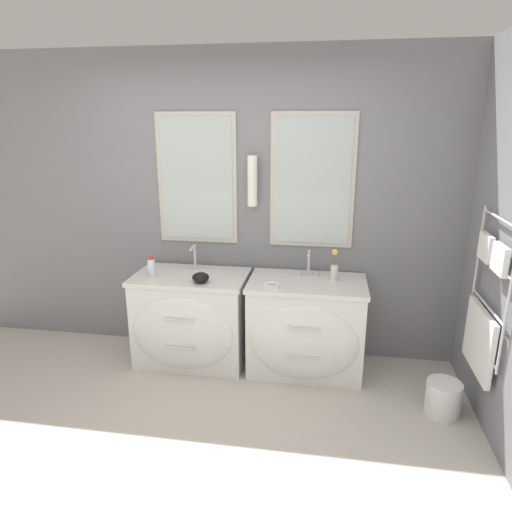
{
  "coord_description": "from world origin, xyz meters",
  "views": [
    {
      "loc": [
        0.85,
        -2.14,
        2.03
      ],
      "look_at": [
        0.31,
        1.15,
        1.03
      ],
      "focal_mm": 32.0,
      "sensor_mm": 36.0,
      "label": 1
    }
  ],
  "objects_px": {
    "vanity_right": "(306,327)",
    "flower_vase": "(334,268)",
    "waste_bin": "(443,398)",
    "vanity_left": "(191,319)",
    "toiletry_bottle": "(151,268)",
    "amenity_bowl": "(201,277)"
  },
  "relations": [
    {
      "from": "vanity_left",
      "to": "vanity_right",
      "type": "relative_size",
      "value": 1.0
    },
    {
      "from": "vanity_left",
      "to": "amenity_bowl",
      "type": "xyz_separation_m",
      "value": [
        0.14,
        -0.12,
        0.42
      ]
    },
    {
      "from": "amenity_bowl",
      "to": "flower_vase",
      "type": "xyz_separation_m",
      "value": [
        1.05,
        0.22,
        0.07
      ]
    },
    {
      "from": "toiletry_bottle",
      "to": "vanity_left",
      "type": "bearing_deg",
      "value": 10.92
    },
    {
      "from": "flower_vase",
      "to": "waste_bin",
      "type": "height_order",
      "value": "flower_vase"
    },
    {
      "from": "vanity_right",
      "to": "waste_bin",
      "type": "bearing_deg",
      "value": -23.53
    },
    {
      "from": "vanity_right",
      "to": "waste_bin",
      "type": "distance_m",
      "value": 1.13
    },
    {
      "from": "flower_vase",
      "to": "amenity_bowl",
      "type": "bearing_deg",
      "value": -168.31
    },
    {
      "from": "flower_vase",
      "to": "waste_bin",
      "type": "xyz_separation_m",
      "value": [
        0.8,
        -0.53,
        -0.76
      ]
    },
    {
      "from": "waste_bin",
      "to": "flower_vase",
      "type": "bearing_deg",
      "value": 146.3
    },
    {
      "from": "vanity_right",
      "to": "flower_vase",
      "type": "relative_size",
      "value": 3.59
    },
    {
      "from": "vanity_right",
      "to": "flower_vase",
      "type": "xyz_separation_m",
      "value": [
        0.21,
        0.09,
        0.49
      ]
    },
    {
      "from": "toiletry_bottle",
      "to": "amenity_bowl",
      "type": "xyz_separation_m",
      "value": [
        0.44,
        -0.07,
        -0.04
      ]
    },
    {
      "from": "toiletry_bottle",
      "to": "flower_vase",
      "type": "bearing_deg",
      "value": 5.85
    },
    {
      "from": "amenity_bowl",
      "to": "waste_bin",
      "type": "relative_size",
      "value": 0.54
    },
    {
      "from": "waste_bin",
      "to": "vanity_right",
      "type": "bearing_deg",
      "value": 156.47
    },
    {
      "from": "vanity_right",
      "to": "toiletry_bottle",
      "type": "bearing_deg",
      "value": -177.41
    },
    {
      "from": "toiletry_bottle",
      "to": "amenity_bowl",
      "type": "relative_size",
      "value": 1.28
    },
    {
      "from": "vanity_right",
      "to": "waste_bin",
      "type": "relative_size",
      "value": 3.78
    },
    {
      "from": "vanity_right",
      "to": "flower_vase",
      "type": "height_order",
      "value": "flower_vase"
    },
    {
      "from": "vanity_left",
      "to": "flower_vase",
      "type": "relative_size",
      "value": 3.59
    },
    {
      "from": "vanity_left",
      "to": "waste_bin",
      "type": "relative_size",
      "value": 3.78
    }
  ]
}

